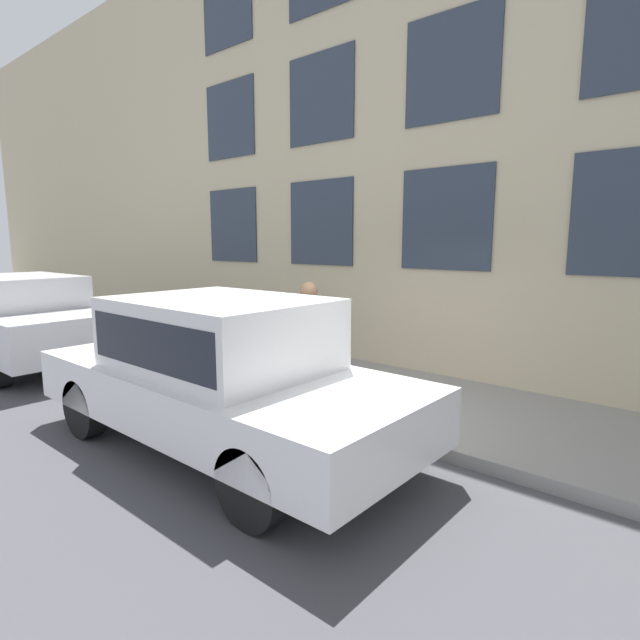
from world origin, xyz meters
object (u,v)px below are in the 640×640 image
at_px(parked_car_silver_far, 20,315).
at_px(parked_car_white_near, 221,366).
at_px(person, 309,326).
at_px(fire_hydrant, 332,373).

bearing_deg(parked_car_silver_far, parked_car_white_near, -90.27).
bearing_deg(parked_car_silver_far, person, -72.24).
bearing_deg(fire_hydrant, parked_car_white_near, 175.95).
bearing_deg(person, fire_hydrant, 106.10).
distance_m(fire_hydrant, parked_car_white_near, 1.95).
bearing_deg(fire_hydrant, parked_car_silver_far, 105.90).
relative_size(parked_car_white_near, parked_car_silver_far, 0.97).
bearing_deg(fire_hydrant, person, 82.02).
distance_m(fire_hydrant, person, 0.81).
distance_m(parked_car_white_near, parked_car_silver_far, 6.40).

